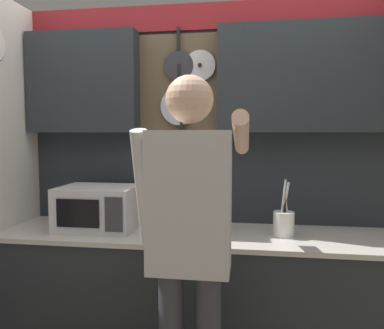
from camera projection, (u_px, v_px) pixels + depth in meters
base_cabinet_counter at (194, 300)px, 2.43m from camera, size 2.49×0.63×0.89m
back_wall_unit at (202, 135)px, 2.62m from camera, size 3.06×0.20×2.42m
microwave at (98, 208)px, 2.48m from camera, size 0.50×0.39×0.28m
knife_block at (214, 218)px, 2.37m from camera, size 0.12×0.16×0.27m
utensil_crock at (284, 222)px, 2.31m from camera, size 0.13×0.13×0.35m
person at (190, 229)px, 1.76m from camera, size 0.54×0.69×1.79m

